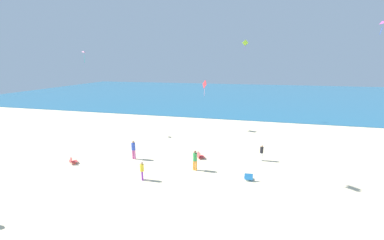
% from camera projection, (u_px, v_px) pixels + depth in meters
% --- Properties ---
extents(ground_plane, '(120.00, 120.00, 0.00)m').
position_uv_depth(ground_plane, '(196.00, 158.00, 20.23)').
color(ground_plane, beige).
extents(ocean_water, '(120.00, 60.00, 0.05)m').
position_uv_depth(ocean_water, '(231.00, 94.00, 62.45)').
color(ocean_water, '#236084').
rests_on(ocean_water, ground_plane).
extents(beach_chair_far_left, '(0.86, 0.85, 0.57)m').
position_uv_depth(beach_chair_far_left, '(200.00, 156.00, 20.07)').
color(beach_chair_far_left, '#D13D3D').
rests_on(beach_chair_far_left, ground_plane).
extents(beach_chair_far_right, '(0.75, 0.77, 0.54)m').
position_uv_depth(beach_chair_far_right, '(73.00, 161.00, 18.97)').
color(beach_chair_far_right, '#D13D3D').
rests_on(beach_chair_far_right, ground_plane).
extents(beach_chair_near_camera, '(0.61, 0.61, 0.54)m').
position_uv_depth(beach_chair_near_camera, '(249.00, 177.00, 16.29)').
color(beach_chair_near_camera, '#2370B2').
rests_on(beach_chair_near_camera, ground_plane).
extents(person_0, '(0.38, 0.38, 1.63)m').
position_uv_depth(person_0, '(195.00, 159.00, 17.66)').
color(person_0, orange).
rests_on(person_0, ground_plane).
extents(person_2, '(0.38, 0.38, 1.41)m').
position_uv_depth(person_2, '(262.00, 152.00, 19.46)').
color(person_2, white).
rests_on(person_2, ground_plane).
extents(person_4, '(0.38, 0.38, 1.69)m').
position_uv_depth(person_4, '(133.00, 148.00, 19.75)').
color(person_4, '#D8599E').
rests_on(person_4, ground_plane).
extents(person_5, '(0.36, 0.36, 1.38)m').
position_uv_depth(person_5, '(142.00, 170.00, 16.21)').
color(person_5, purple).
rests_on(person_5, ground_plane).
extents(kite_lime, '(0.84, 0.21, 1.44)m').
position_uv_depth(kite_lime, '(245.00, 43.00, 31.76)').
color(kite_lime, '#99DB33').
extents(kite_pink, '(0.61, 0.60, 1.33)m').
position_uv_depth(kite_pink, '(84.00, 52.00, 25.62)').
color(kite_pink, pink).
extents(kite_magenta, '(0.43, 0.53, 1.02)m').
position_uv_depth(kite_magenta, '(382.00, 22.00, 17.01)').
color(kite_magenta, '#DB3DA8').
extents(kite_red, '(0.64, 0.83, 1.96)m').
position_uv_depth(kite_red, '(205.00, 85.00, 27.87)').
color(kite_red, red).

